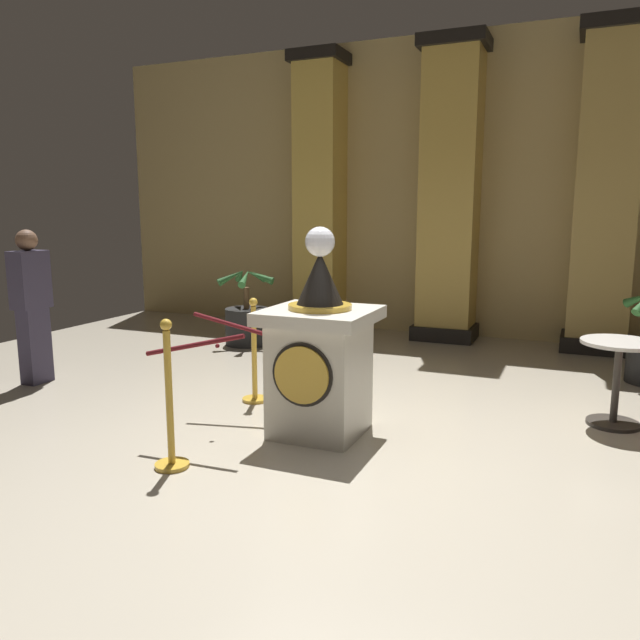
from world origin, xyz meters
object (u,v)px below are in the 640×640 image
Objects in this scene: bystander_guest at (32,303)px; cafe_table at (617,371)px; stanchion_near at (254,366)px; potted_palm_left at (247,321)px; pedestal_clock at (320,356)px; stanchion_far at (170,416)px.

bystander_guest is 2.20× the size of cafe_table.
stanchion_near is 2.54m from potted_palm_left.
cafe_table is (3.08, 0.59, 0.12)m from stanchion_near.
pedestal_clock is 3.52m from potted_palm_left.
stanchion_far is at bearing -67.65° from potted_palm_left.
bystander_guest is at bearing -170.43° from cafe_table.
pedestal_clock is 1.68× the size of stanchion_near.
bystander_guest is (-2.40, -0.33, 0.50)m from stanchion_near.
potted_palm_left is 4.68m from cafe_table.
stanchion_far is 0.66× the size of bystander_guest.
pedestal_clock is 3.31m from bystander_guest.
potted_palm_left is 0.67× the size of bystander_guest.
pedestal_clock reaches higher than bystander_guest.
bystander_guest is 5.58m from cafe_table.
bystander_guest reaches higher than stanchion_near.
pedestal_clock reaches higher than potted_palm_left.
pedestal_clock reaches higher than stanchion_near.
stanchion_near is at bearing 97.73° from stanchion_far.
pedestal_clock is at bearing -31.03° from stanchion_near.
bystander_guest is (-1.08, -2.50, 0.52)m from potted_palm_left.
bystander_guest reaches higher than cafe_table.
cafe_table is (2.87, 2.16, 0.09)m from stanchion_far.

